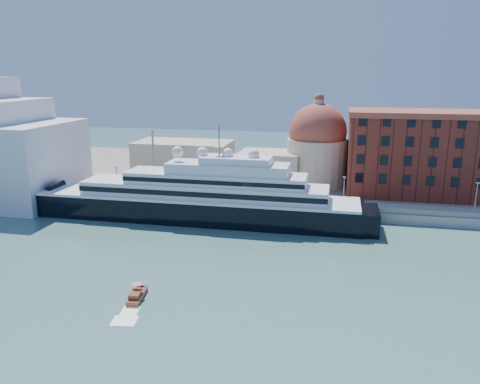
# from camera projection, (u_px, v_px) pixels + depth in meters

# --- Properties ---
(ground) EXTENTS (400.00, 400.00, 0.00)m
(ground) POSITION_uv_depth(u_px,v_px,m) (188.00, 256.00, 92.68)
(ground) COLOR #3A6560
(ground) RESTS_ON ground
(quay) EXTENTS (180.00, 10.00, 2.50)m
(quay) POSITION_uv_depth(u_px,v_px,m) (228.00, 204.00, 124.59)
(quay) COLOR gray
(quay) RESTS_ON ground
(land) EXTENTS (260.00, 72.00, 2.00)m
(land) POSITION_uv_depth(u_px,v_px,m) (255.00, 173.00, 163.50)
(land) COLOR slate
(land) RESTS_ON ground
(quay_fence) EXTENTS (180.00, 0.10, 1.20)m
(quay_fence) POSITION_uv_depth(u_px,v_px,m) (223.00, 202.00, 119.86)
(quay_fence) COLOR slate
(quay_fence) RESTS_ON quay
(superyacht) EXTENTS (91.00, 12.62, 27.20)m
(superyacht) POSITION_uv_depth(u_px,v_px,m) (186.00, 201.00, 114.89)
(superyacht) COLOR black
(superyacht) RESTS_ON ground
(service_barge) EXTENTS (13.21, 4.54, 2.96)m
(service_barge) POSITION_uv_depth(u_px,v_px,m) (64.00, 209.00, 121.53)
(service_barge) COLOR white
(service_barge) RESTS_ON ground
(water_taxi) EXTENTS (2.89, 6.23, 2.85)m
(water_taxi) POSITION_uv_depth(u_px,v_px,m) (137.00, 295.00, 74.92)
(water_taxi) COLOR brown
(water_taxi) RESTS_ON ground
(warehouse) EXTENTS (43.00, 19.00, 23.25)m
(warehouse) POSITION_uv_depth(u_px,v_px,m) (427.00, 153.00, 128.15)
(warehouse) COLOR maroon
(warehouse) RESTS_ON land
(church) EXTENTS (66.00, 18.00, 25.50)m
(church) POSITION_uv_depth(u_px,v_px,m) (265.00, 154.00, 143.38)
(church) COLOR beige
(church) RESTS_ON land
(lamp_posts) EXTENTS (120.80, 2.40, 18.00)m
(lamp_posts) POSITION_uv_depth(u_px,v_px,m) (179.00, 172.00, 123.33)
(lamp_posts) COLOR slate
(lamp_posts) RESTS_ON quay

